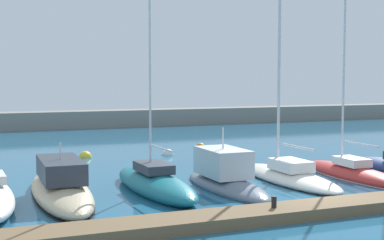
{
  "coord_description": "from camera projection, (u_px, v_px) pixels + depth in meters",
  "views": [
    {
      "loc": [
        -13.61,
        -19.76,
        5.39
      ],
      "look_at": [
        -3.78,
        4.35,
        3.37
      ],
      "focal_mm": 51.41,
      "sensor_mm": 36.0,
      "label": 1
    }
  ],
  "objects": [
    {
      "name": "mooring_buoy_orange",
      "position": [
        201.0,
        148.0,
        42.17
      ],
      "size": [
        0.75,
        0.75,
        0.75
      ],
      "primitive_type": "sphere",
      "color": "orange",
      "rests_on": "ground_plane"
    },
    {
      "name": "mooring_buoy_yellow",
      "position": [
        85.0,
        157.0,
        37.09
      ],
      "size": [
        0.87,
        0.87,
        0.87
      ],
      "primitive_type": "sphere",
      "color": "yellow",
      "rests_on": "ground_plane"
    },
    {
      "name": "motorboat_slate_fourth",
      "position": [
        225.0,
        178.0,
        26.8
      ],
      "size": [
        2.34,
        7.63,
        3.33
      ],
      "rotation": [
        0.0,
        0.0,
        1.58
      ],
      "color": "slate",
      "rests_on": "ground_plane"
    },
    {
      "name": "sailboat_red_sixth",
      "position": [
        352.0,
        172.0,
        29.67
      ],
      "size": [
        2.25,
        8.34,
        15.46
      ],
      "rotation": [
        0.0,
        0.0,
        1.55
      ],
      "color": "#B72D28",
      "rests_on": "ground_plane"
    },
    {
      "name": "sailboat_ivory_fifth",
      "position": [
        288.0,
        174.0,
        28.59
      ],
      "size": [
        2.49,
        8.66,
        18.02
      ],
      "rotation": [
        0.0,
        0.0,
        1.58
      ],
      "color": "silver",
      "rests_on": "ground_plane"
    },
    {
      "name": "dock_bollard",
      "position": [
        274.0,
        202.0,
        20.86
      ],
      "size": [
        0.2,
        0.2,
        0.44
      ],
      "primitive_type": "cylinder",
      "color": "black",
      "rests_on": "dock_pier"
    },
    {
      "name": "dock_pier",
      "position": [
        338.0,
        207.0,
        22.01
      ],
      "size": [
        31.66,
        1.77,
        0.45
      ],
      "primitive_type": "cube",
      "color": "brown",
      "rests_on": "ground_plane"
    },
    {
      "name": "motorboat_sand_second",
      "position": [
        61.0,
        188.0,
        24.6
      ],
      "size": [
        2.61,
        9.89,
        2.83
      ],
      "rotation": [
        0.0,
        0.0,
        1.55
      ],
      "color": "beige",
      "rests_on": "ground_plane"
    },
    {
      "name": "ground_plane",
      "position": [
        311.0,
        202.0,
        23.78
      ],
      "size": [
        120.0,
        120.0,
        0.0
      ],
      "primitive_type": "plane",
      "color": "#236084"
    },
    {
      "name": "mooring_buoy_white",
      "position": [
        168.0,
        155.0,
        38.23
      ],
      "size": [
        0.85,
        0.85,
        0.85
      ],
      "primitive_type": "sphere",
      "color": "white",
      "rests_on": "ground_plane"
    },
    {
      "name": "breakwater_seawall",
      "position": [
        104.0,
        119.0,
        59.88
      ],
      "size": [
        108.0,
        2.85,
        1.82
      ],
      "primitive_type": "cube",
      "color": "gray",
      "rests_on": "ground_plane"
    },
    {
      "name": "sailboat_teal_third",
      "position": [
        154.0,
        182.0,
        25.95
      ],
      "size": [
        2.6,
        8.7,
        17.38
      ],
      "rotation": [
        0.0,
        0.0,
        1.61
      ],
      "color": "#19707F",
      "rests_on": "ground_plane"
    }
  ]
}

